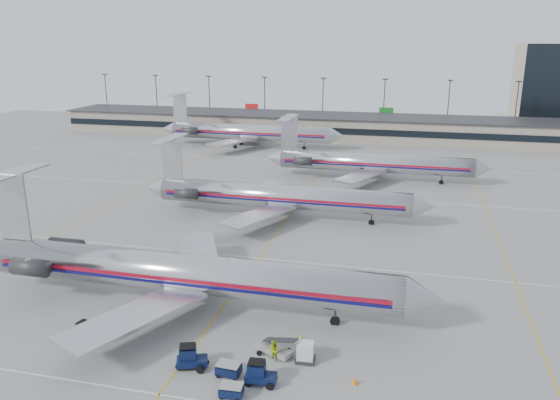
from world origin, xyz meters
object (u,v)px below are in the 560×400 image
(jet_second_row, at_px, (277,196))
(belt_loader, at_px, (275,349))
(tug_center, at_px, (190,358))
(jet_foreground, at_px, (179,272))
(uld_container, at_px, (305,352))

(jet_second_row, height_order, belt_loader, jet_second_row)
(tug_center, xyz_separation_m, belt_loader, (6.32, 3.61, -0.39))
(jet_foreground, height_order, belt_loader, jet_foreground)
(jet_foreground, bearing_deg, jet_second_row, 85.26)
(tug_center, distance_m, uld_container, 9.63)
(jet_second_row, bearing_deg, uld_container, -72.34)
(jet_second_row, xyz_separation_m, belt_loader, (9.06, -36.76, -2.87))
(jet_foreground, relative_size, jet_second_row, 1.11)
(jet_foreground, relative_size, uld_container, 28.35)
(jet_foreground, bearing_deg, tug_center, -62.11)
(tug_center, bearing_deg, belt_loader, 9.47)
(belt_loader, bearing_deg, tug_center, -126.91)
(jet_foreground, height_order, tug_center, jet_foreground)
(jet_foreground, relative_size, tug_center, 17.70)
(uld_container, distance_m, belt_loader, 2.83)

